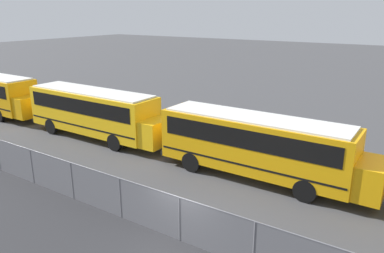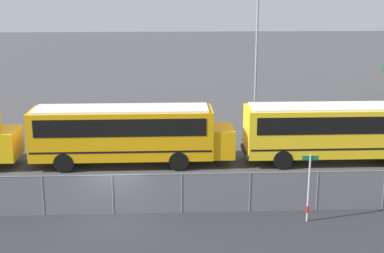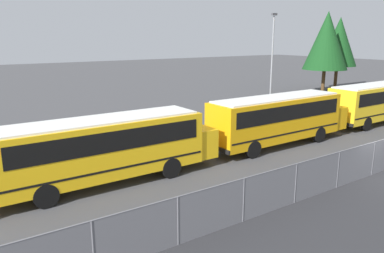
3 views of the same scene
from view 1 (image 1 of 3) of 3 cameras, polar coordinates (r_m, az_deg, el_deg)
ground_plane at (r=14.98m, az=-1.85°, el=-16.92°), size 200.00×200.00×0.00m
fence at (r=14.48m, az=-1.89°, el=-13.84°), size 72.91×0.07×1.85m
school_bus_1 at (r=26.28m, az=-14.62°, el=2.45°), size 11.36×2.53×3.33m
school_bus_2 at (r=19.39m, az=10.08°, el=-2.43°), size 11.36×2.53×3.33m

